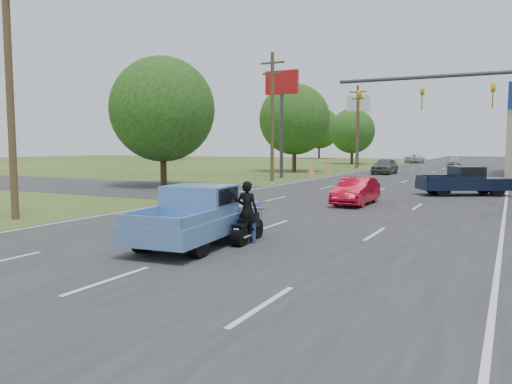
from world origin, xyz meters
The scene contains 24 objects.
ground centered at (0.00, 0.00, 0.00)m, with size 200.00×200.00×0.00m, color #3B5321.
main_road centered at (0.00, 40.00, 0.01)m, with size 15.00×180.00×0.02m, color #2D2D30.
cross_road centered at (0.00, 18.00, 0.01)m, with size 120.00×10.00×0.02m, color #2D2D30.
utility_pole_4 centered at (-9.50, 5.00, 5.32)m, with size 2.00×0.28×10.00m.
utility_pole_5 centered at (-9.50, 28.00, 5.32)m, with size 2.00×0.28×10.00m.
utility_pole_6 centered at (-9.50, 52.00, 5.32)m, with size 2.00×0.28×10.00m.
tree_0 centered at (-14.00, 20.00, 5.26)m, with size 7.14×7.14×8.84m.
tree_1 centered at (-13.50, 42.00, 5.57)m, with size 7.56×7.56×9.36m.
tree_2 centered at (-14.20, 66.00, 4.95)m, with size 6.72×6.72×8.32m.
tree_4 centered at (-55.00, 75.00, 6.82)m, with size 9.24×9.24×11.44m.
tree_6 centered at (-30.00, 95.00, 6.51)m, with size 8.82×8.82×10.92m.
barrel_2 centered at (-8.50, 34.00, 0.50)m, with size 0.56×0.56×1.00m, color orange.
barrel_3 centered at (-8.20, 38.00, 0.50)m, with size 0.56×0.56×1.00m, color orange.
pole_sign_left_near centered at (-10.50, 32.00, 7.17)m, with size 3.00×0.35×9.20m.
pole_sign_left_far centered at (-10.50, 56.00, 7.17)m, with size 3.00×0.35×9.20m.
signal_mast centered at (5.82, 17.00, 4.80)m, with size 9.12×0.40×7.00m.
red_convertible centered at (0.84, 15.51, 0.65)m, with size 1.37×3.93×1.29m, color #AF081B.
motorcycle centered at (0.66, 4.87, 0.43)m, with size 0.59×1.92×0.97m.
rider centered at (0.66, 4.91, 0.86)m, with size 0.63×0.41×1.72m, color black.
blue_pickup centered at (-0.51, 4.23, 0.85)m, with size 2.44×5.27×1.69m.
navy_pickup centered at (5.13, 22.71, 0.83)m, with size 5.27×4.03×1.64m.
distant_car_grey centered at (-3.69, 41.51, 0.78)m, with size 1.85×4.59×1.57m, color #545459.
distant_car_silver centered at (0.34, 64.97, 0.62)m, with size 1.74×4.28×1.24m, color #A5A5AA.
distant_car_white centered at (-6.50, 74.93, 0.72)m, with size 2.38×5.17×1.44m, color silver.
Camera 1 is at (7.39, -7.64, 2.83)m, focal length 35.00 mm.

